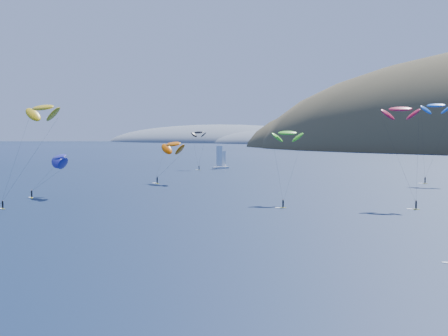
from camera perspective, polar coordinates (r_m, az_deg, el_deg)
headland at (r=925.43m, az=0.93°, el=2.18°), size 460.00×250.00×60.00m
sailboat at (r=272.16m, az=-0.30°, el=0.14°), size 9.40×8.38×11.22m
kitesurfer_1 at (r=197.59m, az=-4.67°, el=2.18°), size 11.75×9.73×15.27m
kitesurfer_2 at (r=141.64m, az=-16.23°, el=5.32°), size 9.78×11.29×24.22m
kitesurfer_3 at (r=145.72m, az=5.82°, el=3.19°), size 9.86×15.42×17.88m
kitesurfer_4 at (r=206.87m, az=18.83°, el=5.43°), size 9.35×6.71×26.93m
kitesurfer_9 at (r=143.41m, az=15.84°, el=5.18°), size 10.74×9.36×23.45m
kitesurfer_10 at (r=161.69m, az=-14.79°, el=0.98°), size 10.74×11.76×12.65m
kitesurfer_12 at (r=268.02m, az=-2.33°, el=3.26°), size 7.94×6.99×17.71m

